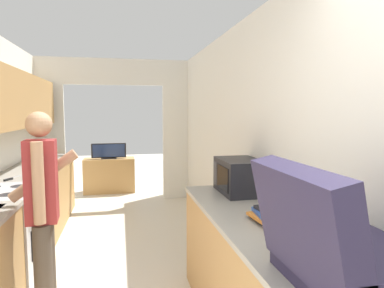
# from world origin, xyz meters

# --- Properties ---
(wall_right) EXTENTS (0.06, 7.87, 2.50)m
(wall_right) POSITION_xyz_m (1.32, 2.13, 1.25)
(wall_right) COLOR silver
(wall_right) RESTS_ON ground_plane
(wall_far_with_doorway) EXTENTS (2.99, 0.06, 2.50)m
(wall_far_with_doorway) POSITION_xyz_m (0.00, 5.50, 1.44)
(wall_far_with_doorway) COLOR silver
(wall_far_with_doorway) RESTS_ON ground_plane
(counter_left) EXTENTS (0.62, 4.26, 0.89)m
(counter_left) POSITION_xyz_m (-0.99, 3.33, 0.45)
(counter_left) COLOR #B2844C
(counter_left) RESTS_ON ground_plane
(range_oven) EXTENTS (0.66, 0.77, 1.03)m
(range_oven) POSITION_xyz_m (-0.98, 2.66, 0.45)
(range_oven) COLOR #B7B7BC
(range_oven) RESTS_ON ground_plane
(person) EXTENTS (0.52, 0.39, 1.60)m
(person) POSITION_xyz_m (-0.47, 1.96, 0.85)
(person) COLOR #4C4238
(person) RESTS_ON ground_plane
(suitcase) EXTENTS (0.54, 0.64, 0.51)m
(suitcase) POSITION_xyz_m (0.91, 0.50, 1.06)
(suitcase) COLOR #231E38
(suitcase) RESTS_ON counter_right
(microwave) EXTENTS (0.34, 0.51, 0.29)m
(microwave) POSITION_xyz_m (1.10, 2.15, 1.04)
(microwave) COLOR black
(microwave) RESTS_ON counter_right
(book_stack) EXTENTS (0.26, 0.29, 0.09)m
(book_stack) POSITION_xyz_m (1.04, 1.35, 0.93)
(book_stack) COLOR black
(book_stack) RESTS_ON counter_right
(tv_cabinet) EXTENTS (0.98, 0.42, 0.67)m
(tv_cabinet) POSITION_xyz_m (-0.14, 6.21, 0.34)
(tv_cabinet) COLOR #B2844C
(tv_cabinet) RESTS_ON ground_plane
(television) EXTENTS (0.66, 0.16, 0.30)m
(television) POSITION_xyz_m (-0.14, 6.17, 0.82)
(television) COLOR black
(television) RESTS_ON tv_cabinet
(knife) EXTENTS (0.13, 0.32, 0.02)m
(knife) POSITION_xyz_m (-1.05, 3.20, 0.90)
(knife) COLOR #B7B7BC
(knife) RESTS_ON counter_left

